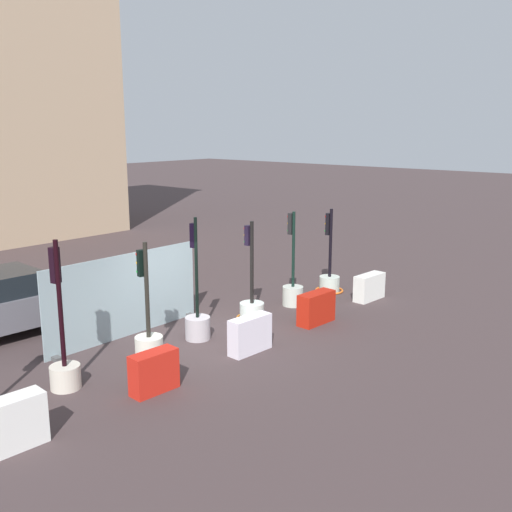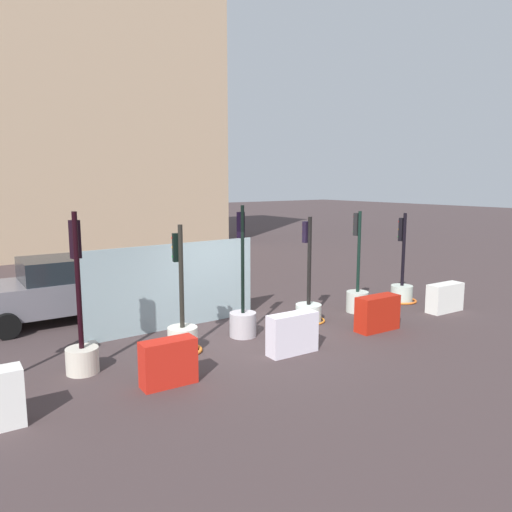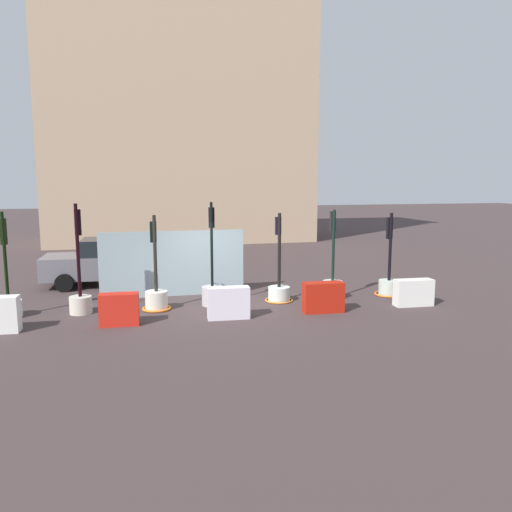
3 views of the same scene
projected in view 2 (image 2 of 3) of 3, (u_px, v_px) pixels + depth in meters
ground_plane at (252, 337)px, 11.62m from camera, size 120.00×120.00×0.00m
traffic_light_1 at (81, 341)px, 9.41m from camera, size 0.62×0.62×3.11m
traffic_light_2 at (182, 332)px, 10.58m from camera, size 0.84×0.84×2.77m
traffic_light_3 at (243, 315)px, 11.64m from camera, size 0.64×0.64×3.12m
traffic_light_4 at (308, 305)px, 12.90m from camera, size 0.88×0.88×2.76m
traffic_light_5 at (357, 294)px, 13.82m from camera, size 0.62×0.62×2.84m
traffic_light_6 at (402, 288)px, 15.01m from camera, size 0.92×0.92×2.71m
construction_barrier_1 at (168, 363)px, 8.86m from camera, size 1.02×0.45×0.85m
construction_barrier_2 at (292, 334)px, 10.49m from camera, size 1.16×0.44×0.88m
construction_barrier_3 at (377, 313)px, 12.11m from camera, size 1.18×0.50×0.87m
construction_barrier_4 at (445, 298)px, 13.85m from camera, size 1.18×0.48×0.80m
car_grey_saloon at (59, 290)px, 12.99m from camera, size 4.57×2.43×1.67m
building_main_facade at (60, 82)px, 25.04m from camera, size 16.60×7.09×17.23m
site_fence_panel at (174, 288)px, 12.19m from camera, size 4.66×0.50×2.14m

